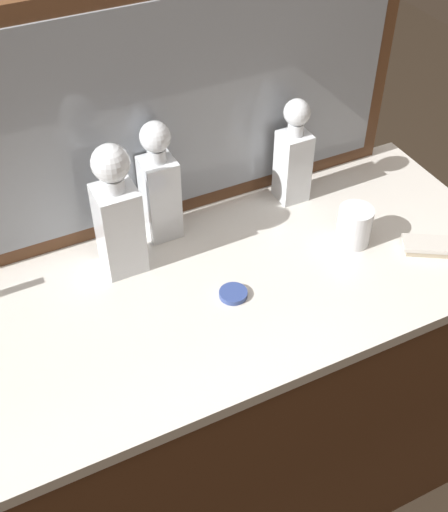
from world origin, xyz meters
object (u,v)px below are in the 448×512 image
at_px(crystal_decanter_far_left, 118,221).
at_px(crystal_decanter_center, 293,160).
at_px(silver_brush_far_right, 434,246).
at_px(crystal_tumbler_front, 354,227).
at_px(porcelain_dish, 235,293).
at_px(crystal_decanter_right, 160,191).

height_order(crystal_decanter_far_left, crystal_decanter_center, crystal_decanter_far_left).
xyz_separation_m(crystal_decanter_center, silver_brush_far_right, (0.19, -0.33, -0.10)).
xyz_separation_m(crystal_tumbler_front, porcelain_dish, (-0.33, -0.04, -0.04)).
relative_size(crystal_decanter_center, silver_brush_far_right, 1.78).
height_order(silver_brush_far_right, porcelain_dish, silver_brush_far_right).
height_order(crystal_decanter_far_left, silver_brush_far_right, crystal_decanter_far_left).
bearing_deg(crystal_tumbler_front, silver_brush_far_right, -36.54).
bearing_deg(silver_brush_far_right, crystal_decanter_center, 120.63).
bearing_deg(porcelain_dish, crystal_decanter_far_left, 132.47).
distance_m(crystal_tumbler_front, porcelain_dish, 0.34).
relative_size(crystal_decanter_center, crystal_decanter_right, 0.92).
bearing_deg(silver_brush_far_right, crystal_decanter_far_left, 157.55).
height_order(crystal_tumbler_front, silver_brush_far_right, crystal_tumbler_front).
xyz_separation_m(crystal_decanter_right, silver_brush_far_right, (0.54, -0.34, -0.11)).
height_order(crystal_decanter_right, crystal_tumbler_front, crystal_decanter_right).
bearing_deg(crystal_tumbler_front, porcelain_dish, -173.69).
bearing_deg(crystal_decanter_far_left, crystal_tumbler_front, -17.54).
distance_m(crystal_decanter_far_left, silver_brush_far_right, 0.73).
height_order(crystal_decanter_right, porcelain_dish, crystal_decanter_right).
xyz_separation_m(crystal_decanter_center, crystal_tumbler_front, (0.04, -0.22, -0.07)).
bearing_deg(crystal_decanter_far_left, porcelain_dish, -47.53).
distance_m(crystal_decanter_far_left, crystal_tumbler_front, 0.55).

